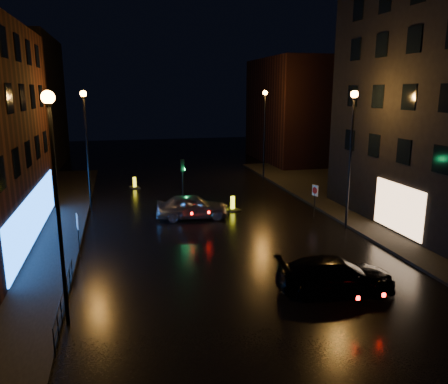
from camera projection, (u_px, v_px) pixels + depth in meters
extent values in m
plane|color=black|center=(255.00, 281.00, 19.67)|extent=(120.00, 120.00, 0.00)
cube|color=black|center=(412.00, 212.00, 30.42)|extent=(12.00, 44.00, 0.15)
cube|color=black|center=(19.00, 103.00, 47.56)|extent=(8.00, 16.00, 14.00)
cube|color=black|center=(295.00, 111.00, 52.02)|extent=(8.00, 14.00, 12.00)
cylinder|color=black|center=(59.00, 220.00, 15.09)|extent=(0.14, 0.14, 8.00)
cylinder|color=black|center=(48.00, 102.00, 14.18)|extent=(0.20, 0.20, 0.25)
sphere|color=orange|center=(48.00, 97.00, 14.14)|extent=(0.44, 0.44, 0.44)
cylinder|color=black|center=(88.00, 155.00, 30.23)|extent=(0.14, 0.14, 8.00)
cylinder|color=black|center=(83.00, 96.00, 29.32)|extent=(0.20, 0.20, 0.25)
sphere|color=orange|center=(83.00, 94.00, 29.29)|extent=(0.44, 0.44, 0.44)
cylinder|color=black|center=(350.00, 165.00, 26.22)|extent=(0.14, 0.14, 8.00)
cylinder|color=black|center=(354.00, 97.00, 25.31)|extent=(0.20, 0.20, 0.25)
sphere|color=orange|center=(354.00, 94.00, 25.28)|extent=(0.44, 0.44, 0.44)
cylinder|color=black|center=(264.00, 138.00, 41.37)|extent=(0.14, 0.14, 8.00)
cylinder|color=black|center=(265.00, 94.00, 40.46)|extent=(0.20, 0.20, 0.25)
sphere|color=orange|center=(265.00, 93.00, 40.42)|extent=(0.44, 0.44, 0.44)
cube|color=black|center=(183.00, 204.00, 32.64)|extent=(1.40, 2.40, 0.12)
cylinder|color=black|center=(183.00, 187.00, 32.33)|extent=(0.12, 0.12, 2.80)
cube|color=black|center=(182.00, 165.00, 31.97)|extent=(0.28, 0.22, 0.90)
cylinder|color=#0CFF59|center=(184.00, 169.00, 32.06)|extent=(0.05, 0.18, 0.18)
cylinder|color=black|center=(63.00, 289.00, 16.68)|extent=(0.05, 6.00, 0.05)
cylinder|color=black|center=(64.00, 300.00, 16.78)|extent=(0.04, 6.00, 0.04)
cylinder|color=black|center=(54.00, 343.00, 13.94)|extent=(0.04, 0.04, 1.00)
cylinder|color=black|center=(64.00, 300.00, 16.78)|extent=(0.04, 0.04, 1.00)
cylinder|color=black|center=(72.00, 270.00, 19.62)|extent=(0.04, 0.04, 1.00)
imported|color=#A7A9AF|center=(192.00, 206.00, 29.09)|extent=(4.99, 2.46, 1.64)
imported|color=black|center=(336.00, 275.00, 18.51)|extent=(5.27, 2.70, 1.46)
cube|color=black|center=(233.00, 209.00, 31.29)|extent=(1.04, 1.31, 0.10)
cube|color=#FCF919|center=(233.00, 203.00, 31.18)|extent=(0.30, 0.24, 0.96)
cube|color=black|center=(233.00, 203.00, 31.18)|extent=(0.28, 0.09, 0.57)
cube|color=black|center=(135.00, 187.00, 38.36)|extent=(0.96, 1.23, 0.09)
cube|color=yellow|center=(135.00, 182.00, 38.25)|extent=(0.29, 0.22, 0.91)
cube|color=black|center=(135.00, 182.00, 38.25)|extent=(0.27, 0.08, 0.55)
cylinder|color=black|center=(78.00, 237.00, 22.23)|extent=(0.06, 0.06, 2.21)
cube|color=silver|center=(77.00, 221.00, 22.04)|extent=(0.15, 0.55, 0.75)
cylinder|color=#B20C0C|center=(78.00, 221.00, 22.06)|extent=(0.10, 0.44, 0.44)
cylinder|color=black|center=(315.00, 202.00, 29.22)|extent=(0.06, 0.06, 2.16)
cube|color=silver|center=(315.00, 190.00, 29.05)|extent=(0.22, 0.53, 0.74)
cylinder|color=#B20C0C|center=(315.00, 190.00, 29.03)|extent=(0.15, 0.42, 0.43)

